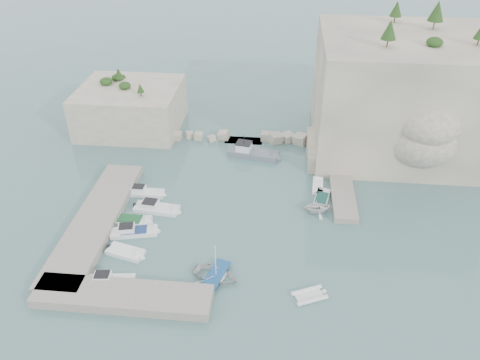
# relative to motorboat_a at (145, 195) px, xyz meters

# --- Properties ---
(ground) EXTENTS (400.00, 400.00, 0.00)m
(ground) POSITION_rel_motorboat_a_xyz_m (12.76, -5.74, 0.00)
(ground) COLOR slate
(ground) RESTS_ON ground
(cliff_east) EXTENTS (26.00, 22.00, 17.00)m
(cliff_east) POSITION_rel_motorboat_a_xyz_m (35.76, 17.26, 8.50)
(cliff_east) COLOR beige
(cliff_east) RESTS_ON ground
(cliff_terrace) EXTENTS (8.00, 10.00, 2.50)m
(cliff_terrace) POSITION_rel_motorboat_a_xyz_m (25.76, 12.26, 1.25)
(cliff_terrace) COLOR beige
(cliff_terrace) RESTS_ON ground
(outcrop_west) EXTENTS (16.00, 14.00, 7.00)m
(outcrop_west) POSITION_rel_motorboat_a_xyz_m (-7.24, 19.26, 3.50)
(outcrop_west) COLOR beige
(outcrop_west) RESTS_ON ground
(quay_west) EXTENTS (5.00, 24.00, 1.10)m
(quay_west) POSITION_rel_motorboat_a_xyz_m (-4.24, -6.74, 0.55)
(quay_west) COLOR #9E9689
(quay_west) RESTS_ON ground
(quay_south) EXTENTS (18.00, 4.00, 1.10)m
(quay_south) POSITION_rel_motorboat_a_xyz_m (2.76, -18.24, 0.55)
(quay_south) COLOR #9E9689
(quay_south) RESTS_ON ground
(ledge_east) EXTENTS (3.00, 16.00, 0.80)m
(ledge_east) POSITION_rel_motorboat_a_xyz_m (26.26, 4.26, 0.40)
(ledge_east) COLOR #9E9689
(ledge_east) RESTS_ON ground
(breakwater) EXTENTS (28.00, 3.00, 1.40)m
(breakwater) POSITION_rel_motorboat_a_xyz_m (11.76, 16.26, 0.70)
(breakwater) COLOR beige
(breakwater) RESTS_ON ground
(motorboat_a) EXTENTS (5.65, 1.71, 1.40)m
(motorboat_a) POSITION_rel_motorboat_a_xyz_m (0.00, 0.00, 0.00)
(motorboat_a) COLOR white
(motorboat_a) RESTS_ON ground
(motorboat_b) EXTENTS (6.46, 2.66, 1.40)m
(motorboat_b) POSITION_rel_motorboat_a_xyz_m (2.46, -3.25, 0.00)
(motorboat_b) COLOR white
(motorboat_b) RESTS_ON ground
(motorboat_c) EXTENTS (5.70, 2.31, 0.70)m
(motorboat_c) POSITION_rel_motorboat_a_xyz_m (-0.22, -5.93, 0.00)
(motorboat_c) COLOR white
(motorboat_c) RESTS_ON ground
(motorboat_d) EXTENTS (6.29, 3.06, 1.40)m
(motorboat_d) POSITION_rel_motorboat_a_xyz_m (0.90, -8.05, 0.00)
(motorboat_d) COLOR white
(motorboat_d) RESTS_ON ground
(motorboat_e) EXTENTS (4.95, 3.02, 0.70)m
(motorboat_e) POSITION_rel_motorboat_a_xyz_m (0.94, -11.58, 0.00)
(motorboat_e) COLOR white
(motorboat_e) RESTS_ON ground
(motorboat_f) EXTENTS (5.70, 2.29, 1.40)m
(motorboat_f) POSITION_rel_motorboat_a_xyz_m (0.72, -16.07, 0.00)
(motorboat_f) COLOR white
(motorboat_f) RESTS_ON ground
(rowboat) EXTENTS (5.84, 4.85, 1.04)m
(rowboat) POSITION_rel_motorboat_a_xyz_m (11.63, -14.24, 0.00)
(rowboat) COLOR silver
(rowboat) RESTS_ON ground
(inflatable_dinghy) EXTENTS (4.09, 3.14, 0.44)m
(inflatable_dinghy) POSITION_rel_motorboat_a_xyz_m (21.45, -15.92, 0.00)
(inflatable_dinghy) COLOR silver
(inflatable_dinghy) RESTS_ON ground
(tender_east_a) EXTENTS (4.16, 3.74, 1.95)m
(tender_east_a) POSITION_rel_motorboat_a_xyz_m (22.74, -1.63, 0.00)
(tender_east_a) COLOR silver
(tender_east_a) RESTS_ON ground
(tender_east_b) EXTENTS (2.77, 5.30, 0.70)m
(tender_east_b) POSITION_rel_motorboat_a_xyz_m (23.43, 0.81, 0.00)
(tender_east_b) COLOR silver
(tender_east_b) RESTS_ON ground
(tender_east_c) EXTENTS (1.64, 4.35, 0.70)m
(tender_east_c) POSITION_rel_motorboat_a_xyz_m (23.07, 3.94, 0.00)
(tender_east_c) COLOR white
(tender_east_c) RESTS_ON ground
(tender_east_d) EXTENTS (4.14, 1.93, 1.54)m
(tender_east_d) POSITION_rel_motorboat_a_xyz_m (23.60, 8.50, 0.00)
(tender_east_d) COLOR white
(tender_east_d) RESTS_ON ground
(work_boat) EXTENTS (8.62, 3.95, 2.20)m
(work_boat) POSITION_rel_motorboat_a_xyz_m (13.68, 11.51, 0.00)
(work_boat) COLOR slate
(work_boat) RESTS_ON ground
(rowboat_mast) EXTENTS (0.10, 0.10, 4.20)m
(rowboat_mast) POSITION_rel_motorboat_a_xyz_m (11.63, -14.24, 2.62)
(rowboat_mast) COLOR white
(rowboat_mast) RESTS_ON rowboat
(vegetation) EXTENTS (53.48, 13.88, 13.40)m
(vegetation) POSITION_rel_motorboat_a_xyz_m (30.59, 18.67, 17.93)
(vegetation) COLOR #1E4219
(vegetation) RESTS_ON ground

